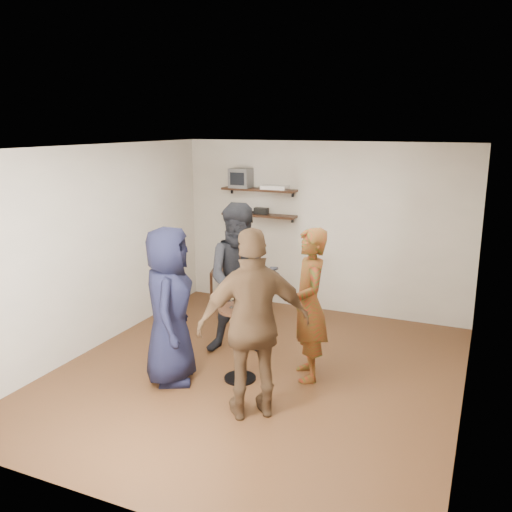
# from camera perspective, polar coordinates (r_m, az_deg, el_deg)

# --- Properties ---
(room) EXTENTS (4.58, 5.08, 2.68)m
(room) POSITION_cam_1_polar(r_m,az_deg,el_deg) (6.03, 0.09, -1.08)
(room) COLOR #482E17
(room) RESTS_ON ground
(shelf_upper) EXTENTS (1.20, 0.25, 0.04)m
(shelf_upper) POSITION_cam_1_polar(r_m,az_deg,el_deg) (8.47, 0.32, 7.00)
(shelf_upper) COLOR black
(shelf_upper) RESTS_ON room
(shelf_lower) EXTENTS (1.20, 0.25, 0.04)m
(shelf_lower) POSITION_cam_1_polar(r_m,az_deg,el_deg) (8.53, 0.32, 4.33)
(shelf_lower) COLOR black
(shelf_lower) RESTS_ON room
(crt_monitor) EXTENTS (0.32, 0.30, 0.30)m
(crt_monitor) POSITION_cam_1_polar(r_m,az_deg,el_deg) (8.58, -1.57, 8.21)
(crt_monitor) COLOR #59595B
(crt_monitor) RESTS_ON shelf_upper
(dvd_deck) EXTENTS (0.40, 0.24, 0.06)m
(dvd_deck) POSITION_cam_1_polar(r_m,az_deg,el_deg) (8.36, 2.02, 7.24)
(dvd_deck) COLOR silver
(dvd_deck) RESTS_ON shelf_upper
(radio) EXTENTS (0.22, 0.10, 0.10)m
(radio) POSITION_cam_1_polar(r_m,az_deg,el_deg) (8.50, 0.55, 4.76)
(radio) COLOR black
(radio) RESTS_ON shelf_lower
(power_strip) EXTENTS (0.30, 0.05, 0.03)m
(power_strip) POSITION_cam_1_polar(r_m,az_deg,el_deg) (8.67, -1.18, 4.71)
(power_strip) COLOR black
(power_strip) RESTS_ON shelf_lower
(side_table) EXTENTS (0.71, 0.71, 0.67)m
(side_table) POSITION_cam_1_polar(r_m,az_deg,el_deg) (8.38, -2.68, -2.09)
(side_table) COLOR black
(side_table) RESTS_ON room
(vase_lilies) EXTENTS (0.19, 0.19, 0.95)m
(vase_lilies) POSITION_cam_1_polar(r_m,az_deg,el_deg) (8.28, -2.72, 0.64)
(vase_lilies) COLOR silver
(vase_lilies) RESTS_ON side_table
(drinks_table) EXTENTS (0.47, 0.47, 0.86)m
(drinks_table) POSITION_cam_1_polar(r_m,az_deg,el_deg) (6.13, -1.72, -8.18)
(drinks_table) COLOR black
(drinks_table) RESTS_ON room
(wine_glass_fl) EXTENTS (0.07, 0.07, 0.20)m
(wine_glass_fl) POSITION_cam_1_polar(r_m,az_deg,el_deg) (5.98, -2.58, -4.18)
(wine_glass_fl) COLOR silver
(wine_glass_fl) RESTS_ON drinks_table
(wine_glass_fr) EXTENTS (0.07, 0.07, 0.20)m
(wine_glass_fr) POSITION_cam_1_polar(r_m,az_deg,el_deg) (5.92, -1.42, -4.38)
(wine_glass_fr) COLOR silver
(wine_glass_fr) RESTS_ON drinks_table
(wine_glass_bl) EXTENTS (0.07, 0.07, 0.21)m
(wine_glass_bl) POSITION_cam_1_polar(r_m,az_deg,el_deg) (6.05, -1.60, -3.93)
(wine_glass_bl) COLOR silver
(wine_glass_bl) RESTS_ON drinks_table
(wine_glass_br) EXTENTS (0.07, 0.07, 0.22)m
(wine_glass_br) POSITION_cam_1_polar(r_m,az_deg,el_deg) (5.98, -1.41, -4.10)
(wine_glass_br) COLOR silver
(wine_glass_br) RESTS_ON drinks_table
(person_plaid) EXTENTS (0.67, 0.76, 1.75)m
(person_plaid) POSITION_cam_1_polar(r_m,az_deg,el_deg) (6.11, 5.60, -5.14)
(person_plaid) COLOR #AC1713
(person_plaid) RESTS_ON room
(person_dark) EXTENTS (1.14, 1.03, 1.92)m
(person_dark) POSITION_cam_1_polar(r_m,az_deg,el_deg) (6.74, -1.47, -2.50)
(person_dark) COLOR black
(person_dark) RESTS_ON room
(person_navy) EXTENTS (0.88, 1.03, 1.78)m
(person_navy) POSITION_cam_1_polar(r_m,az_deg,el_deg) (6.08, -9.15, -5.18)
(person_navy) COLOR black
(person_navy) RESTS_ON room
(person_brown) EXTENTS (1.18, 1.03, 1.91)m
(person_brown) POSITION_cam_1_polar(r_m,az_deg,el_deg) (5.28, -0.19, -7.25)
(person_brown) COLOR #4B3320
(person_brown) RESTS_ON room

